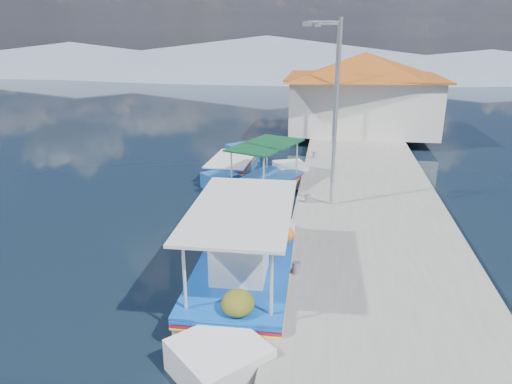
# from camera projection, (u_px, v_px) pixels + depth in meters

# --- Properties ---
(ground) EXTENTS (160.00, 160.00, 0.00)m
(ground) POSITION_uv_depth(u_px,v_px,m) (184.00, 232.00, 15.10)
(ground) COLOR black
(ground) RESTS_ON ground
(quay) EXTENTS (5.00, 44.00, 0.50)m
(quay) POSITION_uv_depth(u_px,v_px,m) (363.00, 178.00, 19.74)
(quay) COLOR gray
(quay) RESTS_ON ground
(bollards) EXTENTS (0.20, 17.20, 0.30)m
(bollards) POSITION_uv_depth(u_px,v_px,m) (312.00, 172.00, 19.22)
(bollards) COLOR #A5A8AD
(bollards) RESTS_ON quay
(main_caique) EXTENTS (2.42, 7.82, 2.57)m
(main_caique) POSITION_uv_depth(u_px,v_px,m) (243.00, 277.00, 11.43)
(main_caique) COLOR silver
(main_caique) RESTS_ON ground
(caique_green_canopy) EXTENTS (3.15, 5.51, 2.22)m
(caique_green_canopy) POSITION_uv_depth(u_px,v_px,m) (265.00, 185.00, 18.60)
(caique_green_canopy) COLOR silver
(caique_green_canopy) RESTS_ON ground
(caique_blue_hull) EXTENTS (1.87, 5.93, 1.05)m
(caique_blue_hull) POSITION_uv_depth(u_px,v_px,m) (232.00, 167.00, 21.19)
(caique_blue_hull) COLOR #1C55A8
(caique_blue_hull) RESTS_ON ground
(harbor_building) EXTENTS (10.49, 10.49, 4.40)m
(harbor_building) POSITION_uv_depth(u_px,v_px,m) (363.00, 90.00, 27.26)
(harbor_building) COLOR silver
(harbor_building) RESTS_ON quay
(lamp_post_near) EXTENTS (1.21, 0.14, 6.00)m
(lamp_post_near) POSITION_uv_depth(u_px,v_px,m) (333.00, 105.00, 15.03)
(lamp_post_near) COLOR #A5A8AD
(lamp_post_near) RESTS_ON quay
(lamp_post_far) EXTENTS (1.21, 0.14, 6.00)m
(lamp_post_far) POSITION_uv_depth(u_px,v_px,m) (334.00, 78.00, 23.43)
(lamp_post_far) COLOR #A5A8AD
(lamp_post_far) RESTS_ON quay
(mountain_ridge) EXTENTS (171.40, 96.00, 5.50)m
(mountain_ridge) POSITION_uv_depth(u_px,v_px,m) (349.00, 59.00, 65.70)
(mountain_ridge) COLOR slate
(mountain_ridge) RESTS_ON ground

